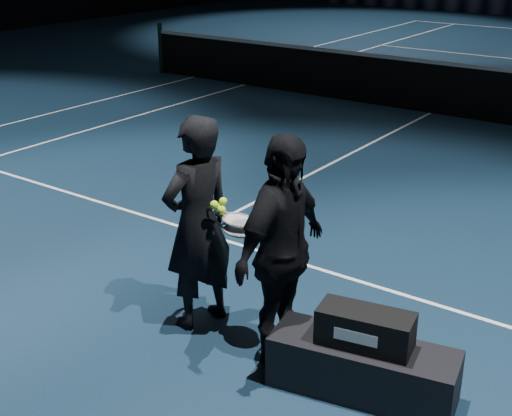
{
  "coord_description": "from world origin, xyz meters",
  "views": [
    {
      "loc": [
        4.68,
        -11.83,
        3.15
      ],
      "look_at": [
        1.83,
        -7.84,
        1.18
      ],
      "focal_mm": 50.0,
      "sensor_mm": 36.0,
      "label": 1
    }
  ],
  "objects_px": {
    "player_bench": "(363,369)",
    "racket_lower": "(240,231)",
    "racket_bag": "(365,328)",
    "player_a": "(198,224)",
    "player_b": "(282,252)",
    "tennis_balls": "(221,207)",
    "racket_upper": "(238,220)"
  },
  "relations": [
    {
      "from": "player_b",
      "to": "racket_lower",
      "type": "distance_m",
      "value": 0.4
    },
    {
      "from": "player_a",
      "to": "player_b",
      "type": "relative_size",
      "value": 1.0
    },
    {
      "from": "player_a",
      "to": "racket_upper",
      "type": "relative_size",
      "value": 2.64
    },
    {
      "from": "player_bench",
      "to": "racket_lower",
      "type": "height_order",
      "value": "racket_lower"
    },
    {
      "from": "player_bench",
      "to": "player_b",
      "type": "height_order",
      "value": "player_b"
    },
    {
      "from": "racket_upper",
      "to": "player_a",
      "type": "bearing_deg",
      "value": -178.29
    },
    {
      "from": "player_b",
      "to": "player_a",
      "type": "bearing_deg",
      "value": 86.24
    },
    {
      "from": "racket_upper",
      "to": "tennis_balls",
      "type": "xyz_separation_m",
      "value": [
        -0.15,
        -0.03,
        0.09
      ]
    },
    {
      "from": "tennis_balls",
      "to": "player_b",
      "type": "bearing_deg",
      "value": -4.06
    },
    {
      "from": "racket_bag",
      "to": "player_a",
      "type": "height_order",
      "value": "player_a"
    },
    {
      "from": "player_a",
      "to": "racket_lower",
      "type": "xyz_separation_m",
      "value": [
        0.45,
        -0.03,
        0.06
      ]
    },
    {
      "from": "tennis_balls",
      "to": "player_a",
      "type": "bearing_deg",
      "value": 177.54
    },
    {
      "from": "player_bench",
      "to": "racket_upper",
      "type": "height_order",
      "value": "racket_upper"
    },
    {
      "from": "player_b",
      "to": "racket_lower",
      "type": "bearing_deg",
      "value": 86.24
    },
    {
      "from": "racket_bag",
      "to": "tennis_balls",
      "type": "bearing_deg",
      "value": 165.52
    },
    {
      "from": "player_bench",
      "to": "racket_bag",
      "type": "relative_size",
      "value": 2.0
    },
    {
      "from": "player_bench",
      "to": "player_a",
      "type": "bearing_deg",
      "value": 165.68
    },
    {
      "from": "player_b",
      "to": "tennis_balls",
      "type": "xyz_separation_m",
      "value": [
        -0.59,
        0.04,
        0.21
      ]
    },
    {
      "from": "racket_bag",
      "to": "player_b",
      "type": "relative_size",
      "value": 0.37
    },
    {
      "from": "player_bench",
      "to": "player_b",
      "type": "bearing_deg",
      "value": 166.03
    },
    {
      "from": "player_a",
      "to": "player_b",
      "type": "height_order",
      "value": "same"
    },
    {
      "from": "racket_bag",
      "to": "player_b",
      "type": "distance_m",
      "value": 0.82
    },
    {
      "from": "player_a",
      "to": "racket_upper",
      "type": "xyz_separation_m",
      "value": [
        0.4,
        0.01,
        0.12
      ]
    },
    {
      "from": "racket_lower",
      "to": "racket_bag",
      "type": "bearing_deg",
      "value": 0.42
    },
    {
      "from": "racket_bag",
      "to": "player_a",
      "type": "distance_m",
      "value": 1.62
    },
    {
      "from": "player_b",
      "to": "racket_lower",
      "type": "height_order",
      "value": "player_b"
    },
    {
      "from": "player_a",
      "to": "racket_lower",
      "type": "distance_m",
      "value": 0.45
    },
    {
      "from": "racket_bag",
      "to": "racket_lower",
      "type": "xyz_separation_m",
      "value": [
        -1.13,
        0.06,
        0.43
      ]
    },
    {
      "from": "player_bench",
      "to": "racket_bag",
      "type": "xyz_separation_m",
      "value": [
        0.0,
        0.0,
        0.33
      ]
    },
    {
      "from": "racket_lower",
      "to": "player_a",
      "type": "bearing_deg",
      "value": 180.0
    },
    {
      "from": "tennis_balls",
      "to": "racket_lower",
      "type": "bearing_deg",
      "value": -5.05
    },
    {
      "from": "player_a",
      "to": "racket_upper",
      "type": "height_order",
      "value": "player_a"
    }
  ]
}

